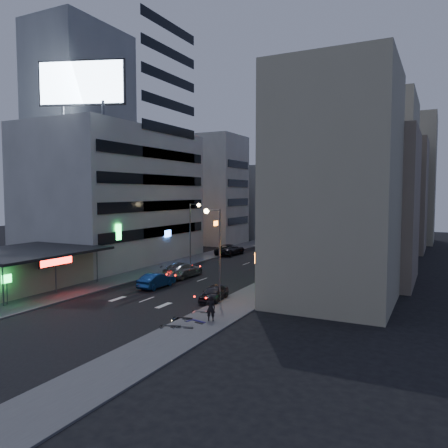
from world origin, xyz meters
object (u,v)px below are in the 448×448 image
Objects in this scene: parked_car_right_far at (306,251)px; scooter_silver_b at (210,304)px; scooter_silver_a at (195,319)px; scooter_black_b at (193,310)px; road_car_blue at (157,280)px; road_car_silver at (183,270)px; scooter_blue at (206,314)px; scooter_black_a at (182,317)px; parked_car_right_near at (214,293)px; parked_car_right_mid at (284,261)px; person at (211,308)px; parked_car_left at (230,250)px.

parked_car_right_far is 33.71m from scooter_silver_b.
scooter_black_b reaches higher than scooter_silver_a.
road_car_silver reaches higher than road_car_blue.
parked_car_right_far is 2.45× the size of scooter_black_b.
road_car_blue is 0.77× the size of road_car_silver.
parked_car_right_far is at bearing 17.23° from scooter_blue.
scooter_blue is at bearing -24.18° from scooter_silver_a.
scooter_blue is (1.17, 1.48, 0.00)m from scooter_black_a.
road_car_silver is at bearing 23.76° from scooter_black_b.
parked_car_right_near is 7.96m from road_car_blue.
scooter_silver_b is at bearing 150.23° from road_car_blue.
parked_car_right_far is 36.48m from scooter_blue.
road_car_silver is (-8.20, 7.93, 0.16)m from parked_car_right_near.
parked_car_right_near reaches higher than scooter_black_b.
scooter_black_b is (8.95, -7.88, -0.01)m from road_car_blue.
parked_car_right_mid is at bearing -90.81° from parked_car_right_far.
person is (2.76, -5.71, 0.37)m from parked_car_right_near.
parked_car_left is 3.05× the size of scooter_silver_a.
scooter_black_a is at bearing -85.45° from parked_car_right_near.
parked_car_left is 35.41m from scooter_blue.
parked_car_right_far is 23.48m from road_car_silver.
parked_car_right_mid is 2.34× the size of scooter_blue.
scooter_silver_a is 0.96× the size of scooter_black_b.
parked_car_right_near is at bearing 35.69° from scooter_blue.
parked_car_right_near is 2.11× the size of scooter_silver_b.
scooter_silver_a and scooter_silver_b have the same top height.
scooter_blue is at bearing -169.13° from scooter_silver_b.
scooter_silver_b is at bearing -18.42° from scooter_black_b.
parked_car_right_mid is 0.79× the size of parked_car_left.
parked_car_right_near is 0.87× the size of parked_car_right_mid.
road_car_silver is 15.08m from scooter_silver_b.
person reaches higher than scooter_black_b.
scooter_silver_b is at bearing -88.79° from parked_car_right_far.
road_car_blue is 2.32× the size of scooter_silver_a.
road_car_blue reaches higher than scooter_blue.
scooter_black_a is (1.70, -27.18, -0.04)m from parked_car_right_mid.
scooter_black_b is (-1.16, 1.78, 0.02)m from scooter_silver_a.
person is at bearing 129.65° from road_car_silver.
person is 0.64m from scooter_blue.
road_car_silver is 18.75m from scooter_silver_a.
road_car_silver is 3.12× the size of person.
person is 2.39m from scooter_black_a.
scooter_blue is at bearing 142.92° from road_car_blue.
scooter_silver_b is (1.57, -3.56, 0.02)m from parked_car_right_near.
scooter_silver_b is at bearing 114.90° from parked_car_left.
parked_car_left is 34.93m from person.
parked_car_left is at bearing -85.80° from person.
person reaches higher than scooter_black_a.
road_car_blue is 5.80m from road_car_silver.
parked_car_right_mid is at bearing -111.44° from road_car_blue.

